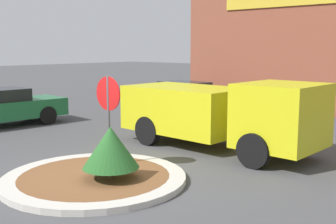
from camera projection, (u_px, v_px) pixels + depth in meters
name	position (u px, v px, depth m)	size (l,w,h in m)	color
ground_plane	(95.00, 181.00, 9.37)	(120.00, 120.00, 0.00)	#474749
traffic_island	(95.00, 178.00, 9.36)	(4.07, 4.07, 0.13)	#BCB7AD
stop_sign	(108.00, 104.00, 10.01)	(0.81, 0.07, 2.29)	#4C4C51
island_shrub	(111.00, 147.00, 9.02)	(1.23, 1.23, 1.15)	brown
utility_truck	(218.00, 112.00, 12.18)	(6.09, 2.42, 2.05)	gold
parked_sedan_green	(0.00, 107.00, 15.79)	(2.17, 4.83, 1.44)	#1E6638
parked_sedan_white	(187.00, 97.00, 19.45)	(4.70, 2.32, 1.39)	silver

